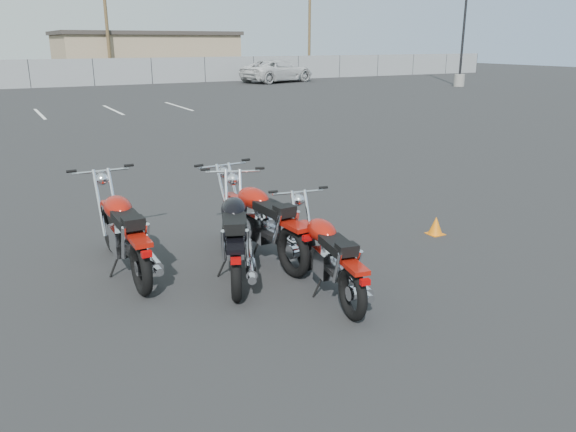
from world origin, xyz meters
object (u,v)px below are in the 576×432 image
motorcycle_front_red (124,232)px  motorcycle_second_black (236,235)px  white_van (277,65)px  motorcycle_third_red (262,221)px  motorcycle_rear_red (328,255)px

motorcycle_front_red → motorcycle_second_black: motorcycle_front_red is taller
motorcycle_second_black → white_van: 36.01m
motorcycle_front_red → motorcycle_second_black: size_ratio=1.04×
motorcycle_second_black → motorcycle_third_red: 0.65m
motorcycle_front_red → motorcycle_second_black: bearing=-31.3°
motorcycle_third_red → white_van: size_ratio=0.36×
motorcycle_front_red → motorcycle_third_red: bearing=-12.5°
motorcycle_third_red → white_van: bearing=61.9°
motorcycle_third_red → motorcycle_rear_red: size_ratio=1.12×
white_van → motorcycle_second_black: bearing=135.2°
white_van → motorcycle_front_red: bearing=132.9°
motorcycle_third_red → motorcycle_rear_red: (0.18, -1.41, -0.06)m
white_van → motorcycle_rear_red: bearing=137.0°
motorcycle_second_black → motorcycle_third_red: motorcycle_third_red is taller
motorcycle_front_red → motorcycle_rear_red: 2.67m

